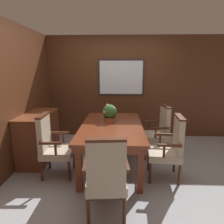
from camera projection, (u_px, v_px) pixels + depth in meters
ground_plane at (114, 167)px, 3.52m from camera, size 14.00×14.00×0.00m
wall_back at (116, 87)px, 4.91m from camera, size 7.20×0.08×2.45m
wall_left at (13, 97)px, 3.31m from camera, size 0.06×7.20×2.45m
dining_table at (112, 130)px, 3.49m from camera, size 1.06×1.86×0.73m
chair_left_near at (52, 144)px, 3.16m from camera, size 0.50×0.53×1.01m
chair_right_near at (170, 146)px, 3.07m from camera, size 0.52×0.54×1.01m
chair_right_far at (158, 130)px, 3.87m from camera, size 0.53×0.54×1.01m
chair_head_near at (106, 175)px, 2.25m from camera, size 0.54×0.52×1.01m
potted_plant at (110, 113)px, 3.67m from camera, size 0.26×0.27×0.33m
sideboard_cabinet at (39, 137)px, 3.74m from camera, size 0.49×1.08×0.89m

